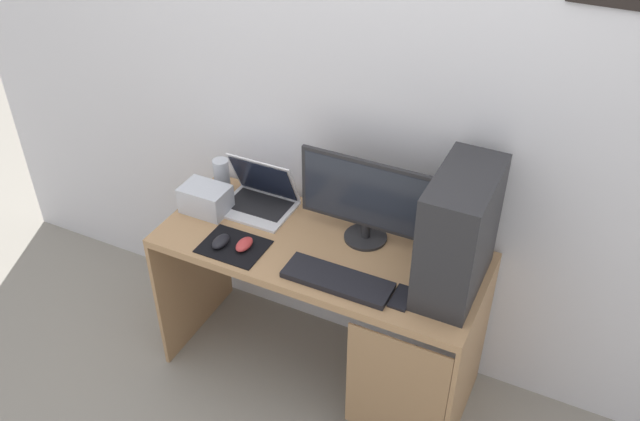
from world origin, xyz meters
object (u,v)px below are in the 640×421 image
pc_tower (459,233)px  mouse_right (221,241)px  projector (206,199)px  keyboard (337,280)px  laptop (260,197)px  mouse_left (244,244)px  speaker (222,176)px  monitor (367,200)px  cell_phone (402,298)px

pc_tower → mouse_right: bearing=-168.3°
projector → mouse_right: 0.26m
pc_tower → keyboard: pc_tower is taller
laptop → mouse_left: laptop is taller
pc_tower → mouse_left: bearing=-168.6°
laptop → pc_tower: bearing=-7.6°
laptop → mouse_right: (-0.00, -0.31, -0.03)m
speaker → mouse_left: speaker is taller
monitor → mouse_left: bearing=-147.0°
keyboard → cell_phone: size_ratio=3.23×
pc_tower → keyboard: size_ratio=1.14×
projector → keyboard: (0.70, -0.17, -0.05)m
monitor → mouse_left: monitor is taller
speaker → mouse_right: (0.21, -0.34, -0.06)m
monitor → laptop: 0.52m
laptop → projector: bearing=-146.6°
projector → cell_phone: bearing=-9.0°
speaker → cell_phone: speaker is taller
pc_tower → monitor: 0.41m
keyboard → mouse_right: (-0.51, -0.01, 0.01)m
monitor → mouse_right: monitor is taller
projector → cell_phone: (0.95, -0.15, -0.05)m
speaker → monitor: bearing=-3.9°
monitor → keyboard: bearing=-88.0°
laptop → cell_phone: size_ratio=2.34×
projector → mouse_left: bearing=-28.6°
mouse_left → pc_tower: bearing=11.4°
speaker → projector: speaker is taller
mouse_right → cell_phone: bearing=2.1°
mouse_left → mouse_right: 0.10m
mouse_right → projector: bearing=136.3°
pc_tower → keyboard: (-0.39, -0.18, -0.23)m
keyboard → cell_phone: 0.25m
keyboard → cell_phone: keyboard is taller
keyboard → mouse_left: size_ratio=4.38×
monitor → keyboard: 0.34m
projector → mouse_right: projector is taller
pc_tower → cell_phone: 0.32m
projector → laptop: bearing=33.4°
pc_tower → laptop: size_ratio=1.58×
speaker → keyboard: speaker is taller
laptop → mouse_right: size_ratio=3.16×
mouse_right → speaker: bearing=121.5°
mouse_left → projector: bearing=151.4°
pc_tower → projector: 1.10m
projector → keyboard: size_ratio=0.48×
projector → pc_tower: bearing=0.4°
laptop → mouse_right: bearing=-90.7°
monitor → keyboard: size_ratio=1.33×
laptop → mouse_right: 0.31m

